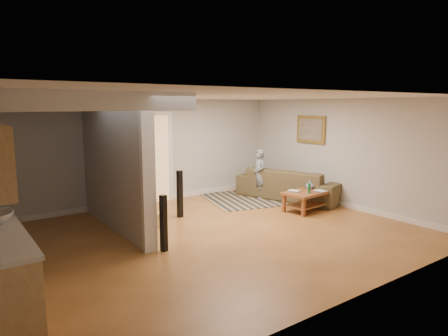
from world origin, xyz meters
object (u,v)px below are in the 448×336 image
at_px(toddler, 142,206).
at_px(coffee_table, 308,195).
at_px(tv_console, 123,182).
at_px(speaker_left, 164,223).
at_px(sofa, 290,199).
at_px(speaker_right, 180,194).
at_px(toy_basket, 151,218).
at_px(child, 259,198).

bearing_deg(toddler, coffee_table, 154.66).
distance_m(tv_console, toddler, 1.12).
height_order(tv_console, speaker_left, tv_console).
height_order(sofa, tv_console, tv_console).
xyz_separation_m(coffee_table, speaker_right, (-2.61, 1.18, 0.16)).
relative_size(speaker_right, toy_basket, 2.28).
xyz_separation_m(tv_console, speaker_right, (0.94, -0.79, -0.25)).
relative_size(speaker_left, toddler, 0.95).
bearing_deg(speaker_left, coffee_table, -9.23).
relative_size(toy_basket, toddler, 0.45).
relative_size(tv_console, speaker_left, 1.45).
height_order(sofa, child, child).
height_order(coffee_table, speaker_left, speaker_left).
relative_size(coffee_table, child, 0.96).
bearing_deg(coffee_table, speaker_left, -173.73).
relative_size(sofa, tv_console, 1.95).
height_order(coffee_table, toddler, coffee_table).
bearing_deg(coffee_table, toddler, 139.39).
distance_m(sofa, speaker_left, 4.56).
relative_size(sofa, child, 2.11).
distance_m(sofa, toy_basket, 3.91).
bearing_deg(speaker_right, speaker_left, -130.17).
relative_size(coffee_table, toddler, 1.22).
bearing_deg(speaker_left, speaker_right, 37.63).
distance_m(sofa, speaker_right, 3.14).
distance_m(speaker_right, toddler, 1.42).
relative_size(speaker_left, speaker_right, 0.93).
height_order(speaker_right, toy_basket, speaker_right).
height_order(sofa, coffee_table, coffee_table).
bearing_deg(tv_console, speaker_left, -103.04).
bearing_deg(coffee_table, tv_console, 150.97).
xyz_separation_m(tv_console, speaker_left, (-0.27, -2.39, -0.28)).
bearing_deg(sofa, toy_basket, 74.26).
bearing_deg(sofa, speaker_right, 69.93).
relative_size(speaker_right, child, 0.80).
bearing_deg(speaker_right, tv_console, 136.54).
bearing_deg(toddler, child, 176.27).
distance_m(speaker_right, toy_basket, 0.91).
height_order(tv_console, speaker_right, tv_console).
bearing_deg(tv_console, sofa, -19.68).
bearing_deg(sofa, toddler, 49.44).
bearing_deg(toy_basket, coffee_table, -15.11).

